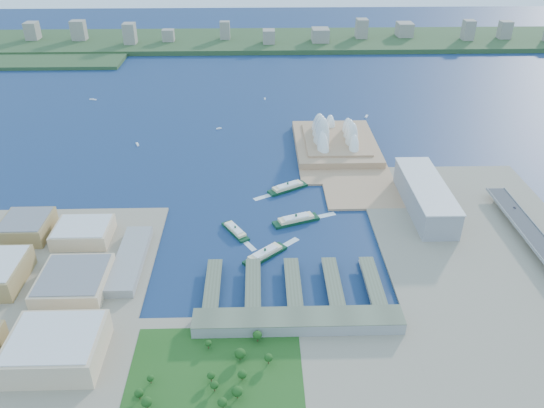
{
  "coord_description": "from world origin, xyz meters",
  "views": [
    {
      "loc": [
        -20.07,
        -510.44,
        360.97
      ],
      "look_at": [
        -4.14,
        70.21,
        18.0
      ],
      "focal_mm": 35.0,
      "sensor_mm": 36.0,
      "label": 1
    }
  ],
  "objects_px": {
    "toaster_building": "(425,196)",
    "car_c": "(515,207)",
    "ferry_d": "(296,218)",
    "ferry_a": "(235,229)",
    "ferry_b": "(288,186)",
    "ferry_c": "(265,253)",
    "opera_house": "(336,129)"
  },
  "relations": [
    {
      "from": "opera_house",
      "to": "ferry_a",
      "type": "bearing_deg",
      "value": -122.17
    },
    {
      "from": "ferry_b",
      "to": "ferry_d",
      "type": "relative_size",
      "value": 0.98
    },
    {
      "from": "ferry_d",
      "to": "ferry_a",
      "type": "bearing_deg",
      "value": 85.41
    },
    {
      "from": "ferry_a",
      "to": "ferry_c",
      "type": "xyz_separation_m",
      "value": [
        35.77,
        -50.76,
        0.8
      ]
    },
    {
      "from": "opera_house",
      "to": "ferry_a",
      "type": "xyz_separation_m",
      "value": [
        -155.27,
        -246.88,
        -27.36
      ]
    },
    {
      "from": "car_c",
      "to": "ferry_a",
      "type": "bearing_deg",
      "value": 3.96
    },
    {
      "from": "toaster_building",
      "to": "ferry_b",
      "type": "bearing_deg",
      "value": 161.08
    },
    {
      "from": "car_c",
      "to": "toaster_building",
      "type": "bearing_deg",
      "value": -11.6
    },
    {
      "from": "opera_house",
      "to": "ferry_c",
      "type": "distance_m",
      "value": 321.84
    },
    {
      "from": "opera_house",
      "to": "ferry_d",
      "type": "relative_size",
      "value": 2.99
    },
    {
      "from": "ferry_b",
      "to": "ferry_c",
      "type": "bearing_deg",
      "value": -42.44
    },
    {
      "from": "opera_house",
      "to": "car_c",
      "type": "relative_size",
      "value": 41.48
    },
    {
      "from": "ferry_a",
      "to": "car_c",
      "type": "bearing_deg",
      "value": -27.28
    },
    {
      "from": "ferry_c",
      "to": "car_c",
      "type": "distance_m",
      "value": 327.43
    },
    {
      "from": "ferry_a",
      "to": "ferry_d",
      "type": "xyz_separation_m",
      "value": [
        76.07,
        21.96,
        1.04
      ]
    },
    {
      "from": "toaster_building",
      "to": "ferry_a",
      "type": "height_order",
      "value": "toaster_building"
    },
    {
      "from": "toaster_building",
      "to": "ferry_d",
      "type": "relative_size",
      "value": 2.58
    },
    {
      "from": "ferry_a",
      "to": "opera_house",
      "type": "bearing_deg",
      "value": 26.6
    },
    {
      "from": "ferry_a",
      "to": "ferry_d",
      "type": "height_order",
      "value": "ferry_d"
    },
    {
      "from": "ferry_a",
      "to": "car_c",
      "type": "relative_size",
      "value": 11.32
    },
    {
      "from": "ferry_a",
      "to": "ferry_d",
      "type": "bearing_deg",
      "value": -15.13
    },
    {
      "from": "ferry_c",
      "to": "ferry_d",
      "type": "xyz_separation_m",
      "value": [
        40.31,
        72.72,
        0.24
      ]
    },
    {
      "from": "car_c",
      "to": "opera_house",
      "type": "bearing_deg",
      "value": -48.18
    },
    {
      "from": "toaster_building",
      "to": "car_c",
      "type": "bearing_deg",
      "value": -11.6
    },
    {
      "from": "ferry_c",
      "to": "ferry_d",
      "type": "height_order",
      "value": "ferry_d"
    },
    {
      "from": "opera_house",
      "to": "ferry_c",
      "type": "xyz_separation_m",
      "value": [
        -119.5,
        -297.65,
        -26.55
      ]
    },
    {
      "from": "ferry_d",
      "to": "car_c",
      "type": "xyz_separation_m",
      "value": [
        278.2,
        2.54,
        9.8
      ]
    },
    {
      "from": "toaster_building",
      "to": "ferry_a",
      "type": "distance_m",
      "value": 250.21
    },
    {
      "from": "ferry_b",
      "to": "car_c",
      "type": "relative_size",
      "value": 13.56
    },
    {
      "from": "ferry_b",
      "to": "ferry_c",
      "type": "height_order",
      "value": "ferry_b"
    },
    {
      "from": "opera_house",
      "to": "toaster_building",
      "type": "distance_m",
      "value": 219.62
    },
    {
      "from": "toaster_building",
      "to": "opera_house",
      "type": "bearing_deg",
      "value": 114.23
    }
  ]
}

